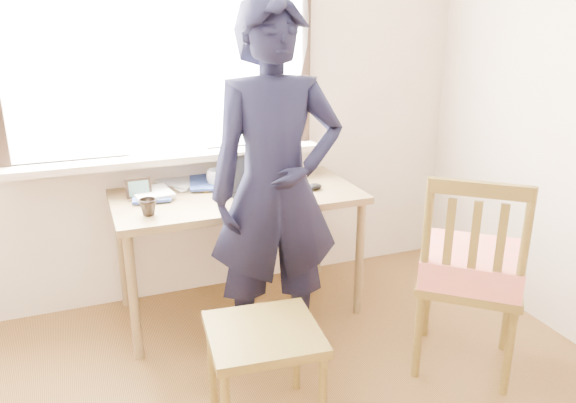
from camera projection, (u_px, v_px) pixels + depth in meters
name	position (u px, v px, depth m)	size (l,w,h in m)	color
room_shell	(317.00, 56.00, 1.64)	(3.52, 4.02, 2.61)	beige
desk	(238.00, 206.00, 3.26)	(1.41, 0.70, 0.75)	olive
laptop	(256.00, 185.00, 3.22)	(0.38, 0.35, 0.22)	black
mug_white	(218.00, 178.00, 3.35)	(0.13, 0.13, 0.10)	white
mug_dark	(148.00, 207.00, 2.88)	(0.09, 0.09, 0.09)	black
mouse	(314.00, 187.00, 3.29)	(0.10, 0.07, 0.04)	black
desk_clutter	(184.00, 190.00, 3.24)	(0.77, 0.50, 0.03)	white
book_a	(170.00, 186.00, 3.32)	(0.20, 0.27, 0.03)	white
book_b	(277.00, 175.00, 3.56)	(0.19, 0.26, 0.02)	white
picture_frame	(139.00, 190.00, 3.12)	(0.14, 0.02, 0.11)	black
work_chair	(264.00, 345.00, 2.40)	(0.51, 0.49, 0.48)	brown
side_chair	(471.00, 268.00, 2.77)	(0.67, 0.67, 1.05)	brown
person	(276.00, 190.00, 2.77)	(0.67, 0.44, 1.84)	black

